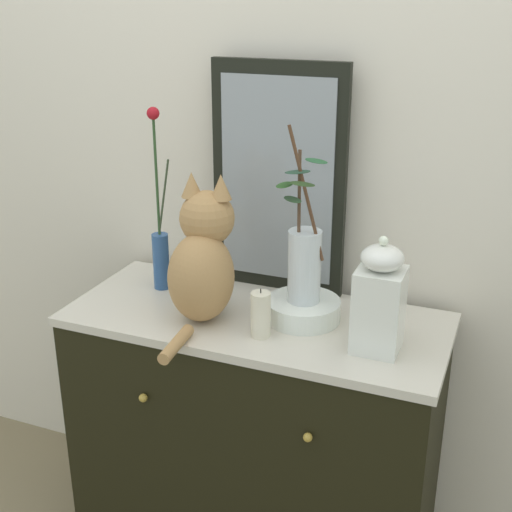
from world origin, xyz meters
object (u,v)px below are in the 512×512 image
vase_slim_green (160,244)px  bowl_porcelain (303,310)px  sideboard (256,439)px  mirror_leaning (278,180)px  cat_sitting (203,259)px  candle_pillar (261,315)px  jar_lidded_porcelain (379,300)px  vase_glass_clear (304,261)px

vase_slim_green → bowl_porcelain: vase_slim_green is taller
sideboard → mirror_leaning: 0.78m
sideboard → cat_sitting: size_ratio=2.66×
sideboard → candle_pillar: bearing=-62.2°
cat_sitting → vase_slim_green: 0.24m
mirror_leaning → cat_sitting: bearing=-113.8°
mirror_leaning → jar_lidded_porcelain: bearing=-36.2°
bowl_porcelain → vase_glass_clear: vase_glass_clear is taller
sideboard → cat_sitting: cat_sitting is taller
vase_glass_clear → jar_lidded_porcelain: bearing=-21.4°
sideboard → jar_lidded_porcelain: (0.35, -0.06, 0.55)m
vase_slim_green → vase_glass_clear: vase_slim_green is taller
cat_sitting → jar_lidded_porcelain: 0.49m
vase_slim_green → candle_pillar: (0.40, -0.18, -0.08)m
mirror_leaning → bowl_porcelain: (0.14, -0.18, -0.31)m
cat_sitting → bowl_porcelain: 0.31m
cat_sitting → vase_slim_green: bearing=147.8°
sideboard → candle_pillar: (0.06, -0.11, 0.48)m
cat_sitting → jar_lidded_porcelain: cat_sitting is taller
cat_sitting → mirror_leaning: bearing=66.2°
vase_slim_green → bowl_porcelain: size_ratio=2.65×
sideboard → cat_sitting: bearing=-156.9°
vase_slim_green → vase_glass_clear: bearing=-5.5°
mirror_leaning → candle_pillar: size_ratio=4.97×
mirror_leaning → bowl_porcelain: 0.39m
vase_slim_green → jar_lidded_porcelain: (0.69, -0.13, -0.01)m
candle_pillar → cat_sitting: bearing=165.4°
bowl_porcelain → sideboard: bearing=-166.9°
cat_sitting → vase_slim_green: vase_slim_green is taller
mirror_leaning → jar_lidded_porcelain: 0.50m
sideboard → bowl_porcelain: (0.13, 0.03, 0.44)m
mirror_leaning → cat_sitting: (-0.12, -0.27, -0.17)m
cat_sitting → candle_pillar: 0.22m
sideboard → jar_lidded_porcelain: jar_lidded_porcelain is taller
vase_slim_green → sideboard: bearing=-12.1°
mirror_leaning → jar_lidded_porcelain: mirror_leaning is taller
vase_glass_clear → sideboard: bearing=-167.8°
cat_sitting → bowl_porcelain: (0.26, 0.09, -0.14)m
vase_slim_green → bowl_porcelain: 0.48m
vase_slim_green → candle_pillar: 0.44m
vase_glass_clear → mirror_leaning: bearing=128.3°
mirror_leaning → vase_glass_clear: size_ratio=1.39×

